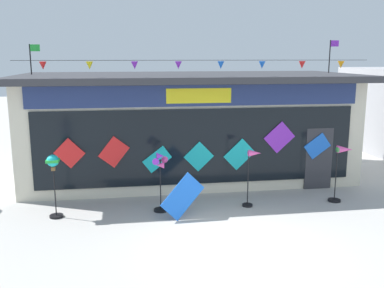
{
  "coord_description": "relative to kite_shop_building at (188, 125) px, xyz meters",
  "views": [
    {
      "loc": [
        -2.41,
        -8.93,
        4.23
      ],
      "look_at": [
        -0.56,
        3.08,
        1.75
      ],
      "focal_mm": 40.11,
      "sensor_mm": 36.0,
      "label": 1
    }
  ],
  "objects": [
    {
      "name": "wind_spinner_center_left",
      "position": [
        1.32,
        -3.54,
        -0.72
      ],
      "size": [
        0.52,
        0.3,
        1.66
      ],
      "color": "black",
      "rests_on": "ground_plane"
    },
    {
      "name": "display_kite_on_ground",
      "position": [
        -0.76,
        -4.21,
        -1.23
      ],
      "size": [
        1.23,
        0.37,
        1.23
      ],
      "primitive_type": "cube",
      "rotation": [
        -0.3,
        0.79,
        0.0
      ],
      "color": "blue",
      "rests_on": "ground_plane"
    },
    {
      "name": "wind_spinner_left",
      "position": [
        -1.29,
        -3.58,
        -0.75
      ],
      "size": [
        0.45,
        0.39,
        1.68
      ],
      "color": "black",
      "rests_on": "ground_plane"
    },
    {
      "name": "ground_plane",
      "position": [
        0.25,
        -5.99,
        -1.85
      ],
      "size": [
        80.0,
        80.0,
        0.0
      ],
      "primitive_type": "plane",
      "color": "#ADAAA5"
    },
    {
      "name": "wind_spinner_center_right",
      "position": [
        4.05,
        -3.52,
        -0.67
      ],
      "size": [
        0.65,
        0.37,
        1.7
      ],
      "color": "black",
      "rests_on": "ground_plane"
    },
    {
      "name": "wind_spinner_far_left",
      "position": [
        -4.11,
        -3.59,
        -0.55
      ],
      "size": [
        0.36,
        0.36,
        1.72
      ],
      "color": "black",
      "rests_on": "ground_plane"
    },
    {
      "name": "kite_shop_building",
      "position": [
        0.0,
        0.0,
        0.0
      ],
      "size": [
        11.34,
        5.25,
        4.82
      ],
      "color": "beige",
      "rests_on": "ground_plane"
    }
  ]
}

